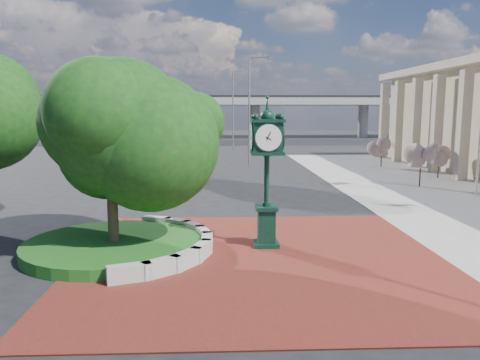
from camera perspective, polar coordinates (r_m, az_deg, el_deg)
name	(u,v)px	position (r m, az deg, el deg)	size (l,w,h in m)	color
ground	(258,250)	(16.59, 2.23, -8.52)	(200.00, 200.00, 0.00)	black
plaza	(261,258)	(15.63, 2.53, -9.51)	(12.00, 12.00, 0.04)	maroon
planter_wall	(181,243)	(16.52, -7.25, -7.68)	(2.96, 6.77, 0.54)	#9E9B93
grass_bed	(114,246)	(16.89, -15.09, -7.79)	(6.10, 6.10, 0.40)	#164A15
overpass	(226,101)	(85.84, -1.68, 9.56)	(90.00, 12.00, 7.50)	#9E9B93
tree_planter	(110,144)	(16.28, -15.56, 4.22)	(5.20, 5.20, 6.33)	#38281C
tree_street	(183,133)	(33.96, -6.97, 5.67)	(4.40, 4.40, 5.45)	#38281C
post_clock	(267,167)	(16.41, 3.28, 1.64)	(1.11, 1.11, 5.28)	black
parked_car	(263,145)	(57.44, 2.86, 4.25)	(1.58, 3.92, 1.34)	maroon
street_lamp_near	(252,103)	(40.66, 1.45, 9.35)	(2.09, 0.59, 9.37)	slate
street_lamp_far	(235,104)	(59.96, -0.64, 9.28)	(2.19, 0.29, 9.78)	slate
shrub_near	(421,162)	(31.93, 21.17, 2.03)	(1.20, 1.20, 2.20)	#38281C
shrub_mid	(439,156)	(36.52, 23.09, 2.66)	(1.20, 1.20, 2.20)	#38281C
shrub_far	(382,149)	(41.99, 16.89, 3.63)	(1.20, 1.20, 2.20)	#38281C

